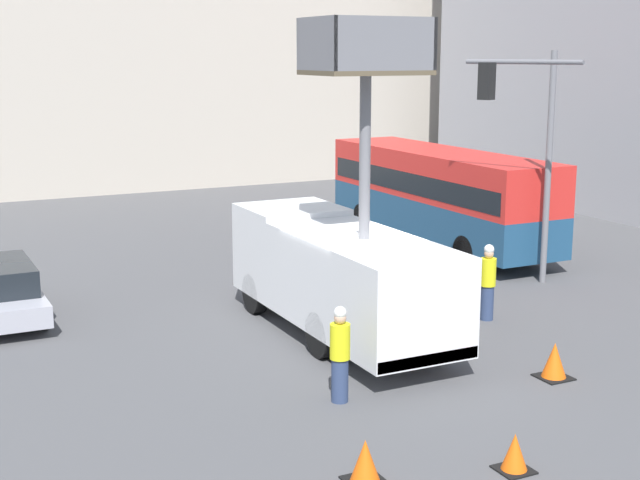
# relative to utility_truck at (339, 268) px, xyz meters

# --- Properties ---
(ground_plane) EXTENTS (120.00, 120.00, 0.00)m
(ground_plane) POSITION_rel_utility_truck_xyz_m (0.02, -0.59, -1.61)
(ground_plane) COLOR #4C4C4F
(building_backdrop_far) EXTENTS (44.00, 10.00, 14.93)m
(building_backdrop_far) POSITION_rel_utility_truck_xyz_m (0.02, 28.13, 5.85)
(building_backdrop_far) COLOR #BCB2A3
(building_backdrop_far) RESTS_ON ground_plane
(utility_truck) EXTENTS (2.35, 7.45, 7.10)m
(utility_truck) POSITION_rel_utility_truck_xyz_m (0.00, 0.00, 0.00)
(utility_truck) COLOR white
(utility_truck) RESTS_ON ground_plane
(city_bus) EXTENTS (2.52, 10.27, 3.22)m
(city_bus) POSITION_rel_utility_truck_xyz_m (7.56, 7.24, 0.27)
(city_bus) COLOR navy
(city_bus) RESTS_ON ground_plane
(traffic_light_pole) EXTENTS (3.43, 3.18, 6.47)m
(traffic_light_pole) POSITION_rel_utility_truck_xyz_m (6.37, 1.34, 2.74)
(traffic_light_pole) COLOR slate
(traffic_light_pole) RESTS_ON ground_plane
(road_worker_near_truck) EXTENTS (0.38, 0.38, 1.85)m
(road_worker_near_truck) POSITION_rel_utility_truck_xyz_m (-1.81, -3.51, -0.69)
(road_worker_near_truck) COLOR navy
(road_worker_near_truck) RESTS_ON ground_plane
(road_worker_directing) EXTENTS (0.38, 0.38, 1.88)m
(road_worker_directing) POSITION_rel_utility_truck_xyz_m (3.83, -0.48, -0.67)
(road_worker_directing) COLOR navy
(road_worker_directing) RESTS_ON ground_plane
(traffic_cone_near_truck) EXTENTS (0.60, 0.60, 0.68)m
(traffic_cone_near_truck) POSITION_rel_utility_truck_xyz_m (-2.96, -6.53, -1.29)
(traffic_cone_near_truck) COLOR black
(traffic_cone_near_truck) RESTS_ON ground_plane
(traffic_cone_mid_road) EXTENTS (0.54, 0.54, 0.62)m
(traffic_cone_mid_road) POSITION_rel_utility_truck_xyz_m (-0.69, -7.23, -1.33)
(traffic_cone_mid_road) COLOR black
(traffic_cone_mid_road) RESTS_ON ground_plane
(traffic_cone_far_side) EXTENTS (0.64, 0.64, 0.73)m
(traffic_cone_far_side) POSITION_rel_utility_truck_xyz_m (2.60, -4.34, -1.27)
(traffic_cone_far_side) COLOR black
(traffic_cone_far_side) RESTS_ON ground_plane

